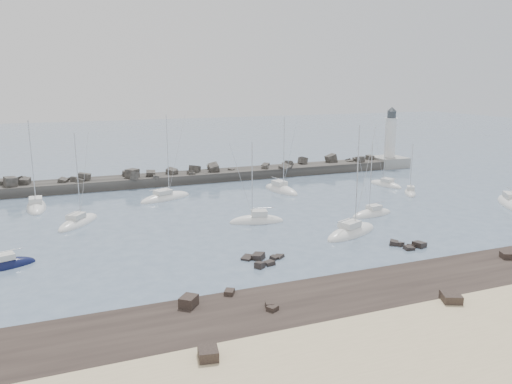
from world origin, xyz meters
The scene contains 18 objects.
ground centered at (0.00, 0.00, 0.00)m, with size 400.00×400.00×0.00m, color slate.
sand_strip centered at (0.00, -32.00, 0.00)m, with size 140.00×14.00×1.00m, color beige.
rock_shelf centered at (0.35, -21.99, 0.01)m, with size 140.00×12.24×1.72m.
rock_cluster_near centered at (-4.37, -8.72, 0.06)m, with size 5.21×4.55×1.35m.
rock_cluster_far centered at (14.24, -10.94, 0.07)m, with size 4.10×3.53×1.30m.
breakwater centered at (-7.65, 38.02, 0.33)m, with size 115.00×7.35×5.15m.
lighthouse centered at (47.00, 38.00, 3.09)m, with size 7.00×7.00×14.60m.
sailboat_1 centered at (-28.93, 26.26, 0.16)m, with size 3.20×9.55×15.07m.
sailboat_2 centered at (-31.57, -0.27, 0.14)m, with size 7.25×4.06×11.11m.
sailboat_3 centered at (-23.11, 14.49, 0.14)m, with size 7.33×8.76×13.90m.
sailboat_4 centered at (-8.51, 24.96, 0.13)m, with size 10.28×6.77×15.46m.
sailboat_5 centered at (0.77, 5.88, 0.16)m, with size 8.19×4.14×12.65m.
sailboat_6 centered at (12.44, 23.18, 0.16)m, with size 4.71×9.73×14.86m.
sailboat_7 centered at (10.41, -3.91, 0.15)m, with size 10.24×6.67×15.57m.
sailboat_8 centered at (18.43, 3.05, 0.14)m, with size 7.72×3.44×11.88m.
sailboat_9 centered at (33.29, 20.21, 0.13)m, with size 4.06×7.90×11.99m.
sailboat_10 centered at (43.27, -0.21, 0.15)m, with size 8.60×11.09×17.19m.
sailboat_11 centered at (33.11, 12.68, 0.14)m, with size 4.85×6.10×9.85m.
Camera 1 is at (-24.67, -58.12, 20.12)m, focal length 35.00 mm.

